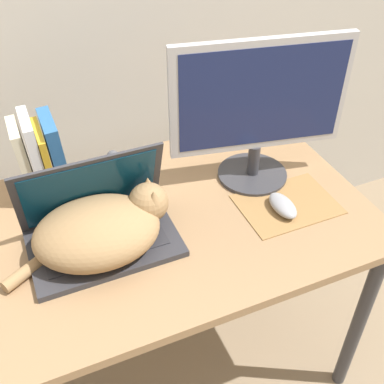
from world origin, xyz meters
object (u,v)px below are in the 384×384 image
Objects in this scene: laptop at (100,227)px; book_row at (42,159)px; external_monitor at (259,108)px; computer_mouse at (283,206)px; webcam at (113,158)px; cat at (102,229)px.

book_row reaches higher than laptop.
external_monitor reaches higher than book_row.
book_row is at bearing 149.32° from computer_mouse.
laptop is 0.76× the size of external_monitor.
computer_mouse is 1.71× the size of webcam.
laptop reaches higher than webcam.
book_row is at bearing 163.82° from external_monitor.
webcam is at bearing 8.77° from book_row.
book_row is (-0.59, 0.17, -0.12)m from external_monitor.
computer_mouse is at bearing -6.29° from cat.
external_monitor is at bearing -28.08° from webcam.
laptop is at bearing 169.75° from computer_mouse.
computer_mouse is 0.70m from book_row.
book_row is 3.86× the size of webcam.
laptop reaches higher than computer_mouse.
computer_mouse is 0.54m from webcam.
laptop is 0.55m from external_monitor.
external_monitor reaches higher than cat.
external_monitor is 0.28m from computer_mouse.
laptop is at bearing -112.17° from webcam.
book_row is at bearing -171.23° from webcam.
laptop is 1.49× the size of book_row.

